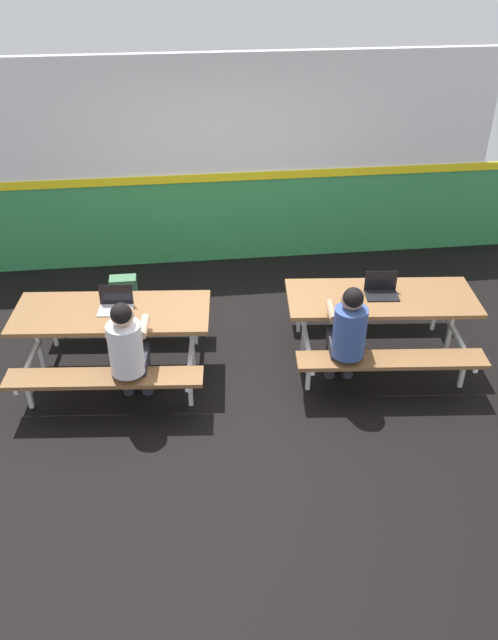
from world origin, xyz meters
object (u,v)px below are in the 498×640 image
(laptop_silver, at_px, (116,305))
(backpack_dark, at_px, (125,294))
(student_nearer, at_px, (128,347))
(picnic_table_left, at_px, (113,326))
(student_further, at_px, (348,331))
(picnic_table_right, at_px, (380,311))
(laptop_dark, at_px, (381,290))

(laptop_silver, relative_size, backpack_dark, 0.77)
(laptop_silver, distance_m, backpack_dark, 1.30)
(student_nearer, distance_m, backpack_dark, 1.85)
(picnic_table_left, bearing_deg, student_further, -14.44)
(picnic_table_right, bearing_deg, student_nearer, -167.75)
(picnic_table_right, bearing_deg, laptop_silver, 178.33)
(student_further, height_order, laptop_silver, student_further)
(laptop_silver, bearing_deg, picnic_table_left, -143.94)
(student_nearer, relative_size, backpack_dark, 2.74)
(picnic_table_left, xyz_separation_m, laptop_silver, (0.05, 0.03, 0.21))
(picnic_table_right, distance_m, laptop_dark, 0.22)
(picnic_table_left, height_order, student_further, student_further)
(laptop_dark, relative_size, backpack_dark, 0.77)
(student_nearer, xyz_separation_m, laptop_dark, (2.46, 0.57, 0.08))
(picnic_table_right, relative_size, backpack_dark, 4.37)
(picnic_table_left, relative_size, picnic_table_right, 1.00)
(student_further, distance_m, laptop_dark, 0.73)
(picnic_table_right, xyz_separation_m, laptop_silver, (-2.59, 0.08, 0.21))
(laptop_silver, relative_size, laptop_dark, 1.00)
(picnic_table_left, bearing_deg, laptop_silver, 36.06)
(backpack_dark, bearing_deg, laptop_silver, -88.67)
(picnic_table_left, xyz_separation_m, student_nearer, (0.17, -0.58, 0.13))
(picnic_table_left, xyz_separation_m, laptop_dark, (2.63, -0.00, 0.21))
(student_further, bearing_deg, laptop_silver, 164.42)
(picnic_table_right, relative_size, laptop_silver, 5.66)
(student_further, xyz_separation_m, backpack_dark, (-2.14, 1.76, -0.49))
(laptop_silver, bearing_deg, laptop_dark, -0.84)
(laptop_dark, bearing_deg, student_nearer, -166.93)
(picnic_table_left, distance_m, student_nearer, 0.62)
(picnic_table_left, bearing_deg, laptop_dark, -0.10)
(student_further, distance_m, backpack_dark, 2.82)
(picnic_table_left, relative_size, laptop_silver, 5.66)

